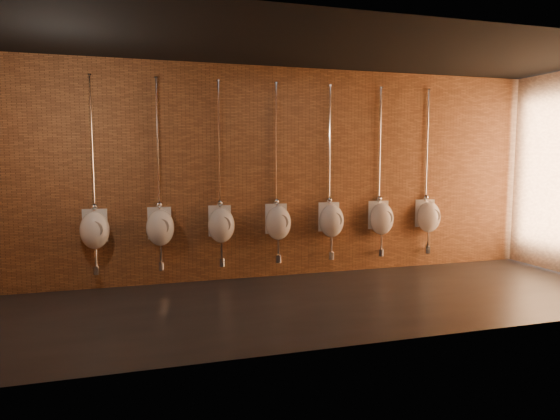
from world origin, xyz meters
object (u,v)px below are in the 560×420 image
Objects in this scene: urinal_0 at (95,229)px; urinal_2 at (221,224)px; urinal_6 at (428,216)px; urinal_1 at (160,226)px; urinal_4 at (331,220)px; urinal_3 at (278,222)px; urinal_5 at (381,218)px.

urinal_0 is 1.75m from urinal_2.
urinal_0 and urinal_6 have the same top height.
urinal_2 is at bearing 0.00° from urinal_1.
urinal_4 is at bearing 0.00° from urinal_2.
urinal_3 is (0.87, 0.00, 0.00)m from urinal_2.
urinal_1 is 1.00× the size of urinal_4.
urinal_3 is at bearing 0.00° from urinal_0.
urinal_2 and urinal_4 have the same top height.
urinal_5 is at bearing 0.00° from urinal_3.
urinal_3 is 1.00× the size of urinal_4.
urinal_0 is 3.49m from urinal_4.
urinal_0 and urinal_5 have the same top height.
urinal_6 is at bearing 0.00° from urinal_3.
urinal_0 is 1.00× the size of urinal_5.
urinal_0 and urinal_1 have the same top height.
urinal_2 is at bearing 0.00° from urinal_0.
urinal_0 is at bearing 180.00° from urinal_6.
urinal_5 and urinal_6 have the same top height.
urinal_0 is 2.62m from urinal_3.
urinal_1 and urinal_4 have the same top height.
urinal_4 is 0.87m from urinal_5.
urinal_1 is 2.62m from urinal_4.
urinal_4 is (1.75, 0.00, 0.00)m from urinal_2.
urinal_1 is 1.00× the size of urinal_3.
urinal_4 is (0.87, 0.00, 0.00)m from urinal_3.
urinal_6 is (2.62, 0.00, 0.00)m from urinal_3.
urinal_0 is at bearing 180.00° from urinal_1.
urinal_3 is at bearing 180.00° from urinal_4.
urinal_6 is (3.49, 0.00, 0.00)m from urinal_2.
urinal_5 is (2.62, 0.00, 0.00)m from urinal_2.
urinal_6 is (1.75, 0.00, 0.00)m from urinal_4.
urinal_3 is at bearing 180.00° from urinal_6.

